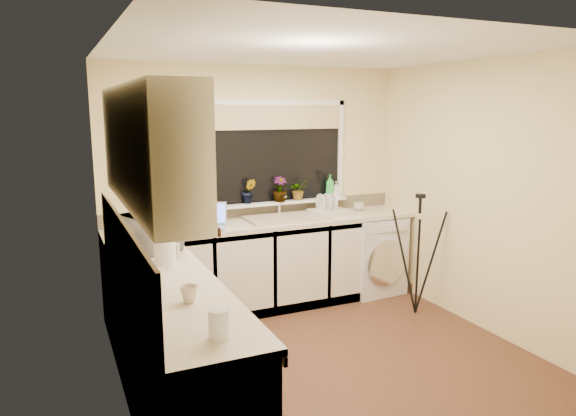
{
  "coord_description": "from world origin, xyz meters",
  "views": [
    {
      "loc": [
        -1.96,
        -3.62,
        2.02
      ],
      "look_at": [
        -0.07,
        0.55,
        1.15
      ],
      "focal_mm": 32.92,
      "sensor_mm": 36.0,
      "label": 1
    }
  ],
  "objects_px": {
    "microwave": "(151,232)",
    "glass_jug": "(219,324)",
    "soap_bottle_clear": "(336,189)",
    "cup_left": "(189,294)",
    "plant_d": "(299,190)",
    "washing_machine": "(370,254)",
    "plant_b": "(249,191)",
    "dish_rack": "(328,212)",
    "plant_c": "(280,189)",
    "laptop": "(209,221)",
    "cup_back": "(359,206)",
    "steel_jar": "(160,277)",
    "soap_bottle_green": "(330,186)",
    "tripod": "(418,254)",
    "kettle": "(165,254)"
  },
  "relations": [
    {
      "from": "microwave",
      "to": "glass_jug",
      "type": "bearing_deg",
      "value": 159.8
    },
    {
      "from": "soap_bottle_clear",
      "to": "cup_left",
      "type": "bearing_deg",
      "value": -135.69
    },
    {
      "from": "glass_jug",
      "to": "soap_bottle_clear",
      "type": "distance_m",
      "value": 3.44
    },
    {
      "from": "cup_left",
      "to": "plant_d",
      "type": "bearing_deg",
      "value": 51.01
    },
    {
      "from": "washing_machine",
      "to": "plant_b",
      "type": "distance_m",
      "value": 1.55
    },
    {
      "from": "dish_rack",
      "to": "plant_d",
      "type": "height_order",
      "value": "plant_d"
    },
    {
      "from": "dish_rack",
      "to": "plant_c",
      "type": "bearing_deg",
      "value": 154.52
    },
    {
      "from": "laptop",
      "to": "microwave",
      "type": "height_order",
      "value": "microwave"
    },
    {
      "from": "microwave",
      "to": "cup_back",
      "type": "relative_size",
      "value": 4.22
    },
    {
      "from": "plant_b",
      "to": "microwave",
      "type": "bearing_deg",
      "value": -144.21
    },
    {
      "from": "steel_jar",
      "to": "cup_back",
      "type": "relative_size",
      "value": 1.04
    },
    {
      "from": "plant_c",
      "to": "soap_bottle_green",
      "type": "xyz_separation_m",
      "value": [
        0.61,
        0.02,
        -0.01
      ]
    },
    {
      "from": "dish_rack",
      "to": "steel_jar",
      "type": "height_order",
      "value": "steel_jar"
    },
    {
      "from": "laptop",
      "to": "plant_d",
      "type": "height_order",
      "value": "plant_d"
    },
    {
      "from": "soap_bottle_green",
      "to": "cup_left",
      "type": "height_order",
      "value": "soap_bottle_green"
    },
    {
      "from": "steel_jar",
      "to": "soap_bottle_green",
      "type": "xyz_separation_m",
      "value": [
        2.2,
        1.77,
        0.22
      ]
    },
    {
      "from": "soap_bottle_green",
      "to": "soap_bottle_clear",
      "type": "bearing_deg",
      "value": 5.51
    },
    {
      "from": "tripod",
      "to": "steel_jar",
      "type": "bearing_deg",
      "value": -156.02
    },
    {
      "from": "laptop",
      "to": "glass_jug",
      "type": "bearing_deg",
      "value": -82.58
    },
    {
      "from": "steel_jar",
      "to": "soap_bottle_clear",
      "type": "distance_m",
      "value": 2.9
    },
    {
      "from": "soap_bottle_green",
      "to": "cup_back",
      "type": "relative_size",
      "value": 2.18
    },
    {
      "from": "dish_rack",
      "to": "plant_b",
      "type": "xyz_separation_m",
      "value": [
        -0.82,
        0.19,
        0.25
      ]
    },
    {
      "from": "washing_machine",
      "to": "plant_b",
      "type": "height_order",
      "value": "plant_b"
    },
    {
      "from": "steel_jar",
      "to": "cup_back",
      "type": "xyz_separation_m",
      "value": [
        2.51,
        1.65,
        -0.01
      ]
    },
    {
      "from": "dish_rack",
      "to": "soap_bottle_clear",
      "type": "height_order",
      "value": "soap_bottle_clear"
    },
    {
      "from": "laptop",
      "to": "kettle",
      "type": "height_order",
      "value": "laptop"
    },
    {
      "from": "laptop",
      "to": "kettle",
      "type": "relative_size",
      "value": 1.98
    },
    {
      "from": "steel_jar",
      "to": "plant_b",
      "type": "relative_size",
      "value": 0.48
    },
    {
      "from": "tripod",
      "to": "soap_bottle_clear",
      "type": "bearing_deg",
      "value": 117.65
    },
    {
      "from": "plant_b",
      "to": "kettle",
      "type": "bearing_deg",
      "value": -129.49
    },
    {
      "from": "washing_machine",
      "to": "cup_back",
      "type": "xyz_separation_m",
      "value": [
        -0.08,
        0.14,
        0.52
      ]
    },
    {
      "from": "washing_machine",
      "to": "steel_jar",
      "type": "bearing_deg",
      "value": -152.94
    },
    {
      "from": "plant_c",
      "to": "plant_d",
      "type": "height_order",
      "value": "plant_c"
    },
    {
      "from": "plant_b",
      "to": "soap_bottle_clear",
      "type": "distance_m",
      "value": 1.02
    },
    {
      "from": "cup_back",
      "to": "dish_rack",
      "type": "bearing_deg",
      "value": -171.05
    },
    {
      "from": "tripod",
      "to": "soap_bottle_green",
      "type": "distance_m",
      "value": 1.23
    },
    {
      "from": "steel_jar",
      "to": "microwave",
      "type": "distance_m",
      "value": 0.97
    },
    {
      "from": "soap_bottle_green",
      "to": "soap_bottle_clear",
      "type": "height_order",
      "value": "soap_bottle_green"
    },
    {
      "from": "kettle",
      "to": "plant_c",
      "type": "distance_m",
      "value": 2.02
    },
    {
      "from": "laptop",
      "to": "steel_jar",
      "type": "relative_size",
      "value": 3.34
    },
    {
      "from": "plant_c",
      "to": "soap_bottle_green",
      "type": "bearing_deg",
      "value": 1.65
    },
    {
      "from": "dish_rack",
      "to": "soap_bottle_clear",
      "type": "bearing_deg",
      "value": 35.96
    },
    {
      "from": "microwave",
      "to": "plant_d",
      "type": "relative_size",
      "value": 2.25
    },
    {
      "from": "dish_rack",
      "to": "microwave",
      "type": "height_order",
      "value": "microwave"
    },
    {
      "from": "washing_machine",
      "to": "steel_jar",
      "type": "xyz_separation_m",
      "value": [
        -2.59,
        -1.52,
        0.54
      ]
    },
    {
      "from": "tripod",
      "to": "cup_back",
      "type": "xyz_separation_m",
      "value": [
        -0.14,
        0.88,
        0.34
      ]
    },
    {
      "from": "laptop",
      "to": "soap_bottle_green",
      "type": "xyz_separation_m",
      "value": [
        1.44,
        0.25,
        0.22
      ]
    },
    {
      "from": "plant_b",
      "to": "soap_bottle_clear",
      "type": "relative_size",
      "value": 1.47
    },
    {
      "from": "glass_jug",
      "to": "soap_bottle_clear",
      "type": "relative_size",
      "value": 0.87
    },
    {
      "from": "laptop",
      "to": "steel_jar",
      "type": "height_order",
      "value": "laptop"
    }
  ]
}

